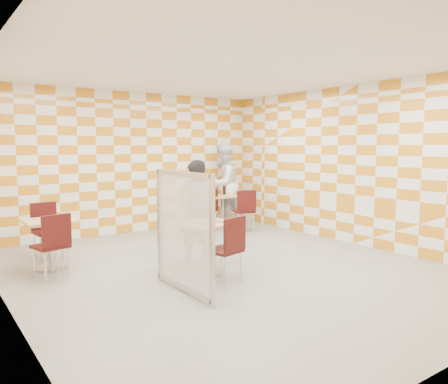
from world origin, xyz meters
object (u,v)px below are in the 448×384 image
at_px(chair_second_front, 245,207).
at_px(main_table, 208,239).
at_px(partition, 183,232).
at_px(man_dark, 195,211).
at_px(soda_bottle, 224,190).
at_px(chair_second_side, 208,206).
at_px(empty_table, 50,236).
at_px(chair_empty_far, 46,226).
at_px(man_white, 223,184).
at_px(chair_main_front, 229,245).
at_px(sport_bottle, 213,191).
at_px(chair_empty_near, 53,241).
at_px(second_table, 222,205).

bearing_deg(chair_second_front, main_table, -138.06).
xyz_separation_m(main_table, partition, (-0.74, -0.57, 0.28)).
bearing_deg(man_dark, soda_bottle, -132.55).
height_order(chair_second_side, partition, partition).
relative_size(empty_table, man_dark, 0.46).
bearing_deg(man_dark, chair_empty_far, -39.12).
distance_m(man_dark, man_white, 3.32).
relative_size(chair_main_front, man_white, 0.48).
height_order(chair_main_front, partition, partition).
bearing_deg(man_white, sport_bottle, -0.61).
xyz_separation_m(chair_empty_far, soda_bottle, (4.04, 0.59, 0.31)).
distance_m(chair_empty_near, sport_bottle, 4.43).
relative_size(main_table, chair_empty_near, 0.81).
bearing_deg(chair_empty_near, chair_empty_far, 80.97).
bearing_deg(second_table, chair_empty_near, -156.27).
distance_m(chair_second_front, partition, 4.04).
height_order(partition, man_dark, man_dark).
height_order(main_table, chair_empty_near, chair_empty_near).
bearing_deg(empty_table, man_white, 19.34).
distance_m(empty_table, man_white, 4.54).
distance_m(second_table, chair_main_front, 4.14).
bearing_deg(empty_table, chair_empty_near, -99.20).
relative_size(man_dark, soda_bottle, 7.15).
bearing_deg(man_white, second_table, 31.09).
bearing_deg(main_table, chair_empty_far, 127.31).
relative_size(chair_main_front, man_dark, 0.56).
bearing_deg(chair_main_front, partition, 176.31).
relative_size(empty_table, chair_second_front, 0.81).
bearing_deg(partition, chair_empty_far, 109.13).
height_order(chair_empty_far, sport_bottle, sport_bottle).
relative_size(empty_table, partition, 0.48).
height_order(sport_bottle, soda_bottle, soda_bottle).
height_order(chair_empty_near, chair_empty_far, same).
distance_m(chair_empty_near, man_dark, 2.15).
xyz_separation_m(main_table, sport_bottle, (2.05, 2.93, 0.33)).
relative_size(empty_table, chair_empty_near, 0.81).
distance_m(chair_second_side, chair_empty_far, 3.56).
height_order(main_table, chair_second_side, chair_second_side).
height_order(main_table, chair_main_front, chair_main_front).
bearing_deg(chair_second_front, chair_second_side, 126.46).
bearing_deg(man_dark, second_table, -131.91).
xyz_separation_m(sport_bottle, soda_bottle, (0.27, -0.07, 0.01)).
height_order(chair_second_front, man_white, man_white).
height_order(partition, soda_bottle, partition).
xyz_separation_m(partition, man_white, (3.17, 3.64, 0.17)).
distance_m(chair_main_front, chair_empty_near, 2.45).
relative_size(partition, man_white, 0.81).
xyz_separation_m(empty_table, chair_empty_far, (0.11, 0.69, 0.04)).
height_order(chair_main_front, chair_empty_far, same).
relative_size(chair_second_side, man_white, 0.48).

